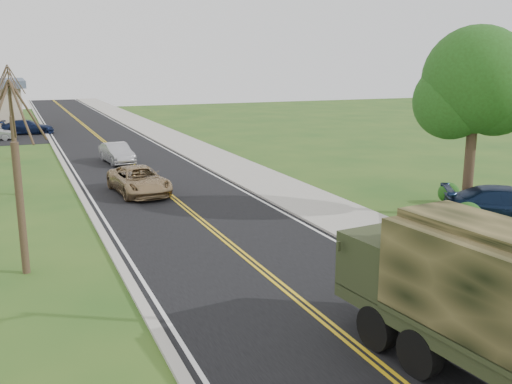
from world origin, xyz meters
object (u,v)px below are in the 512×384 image
military_truck (489,294)px  sedan_silver (117,153)px  suv_champagne (139,180)px  utility_box_near (508,298)px

military_truck → sedan_silver: military_truck is taller
suv_champagne → utility_box_near: size_ratio=6.23×
military_truck → sedan_silver: bearing=88.8°
sedan_silver → military_truck: bearing=-92.0°
suv_champagne → sedan_silver: bearing=82.1°
military_truck → sedan_silver: (-2.42, 29.95, -1.29)m
military_truck → utility_box_near: bearing=30.3°
sedan_silver → utility_box_near: 28.29m
sedan_silver → utility_box_near: (5.40, -27.77, -0.17)m
suv_champagne → military_truck: bearing=-86.5°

